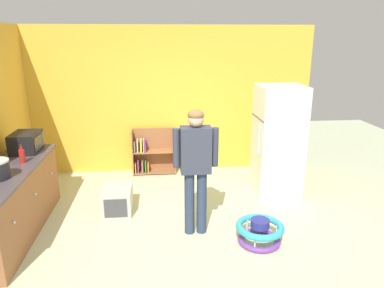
{
  "coord_description": "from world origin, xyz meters",
  "views": [
    {
      "loc": [
        -0.29,
        -4.23,
        2.5
      ],
      "look_at": [
        0.17,
        0.43,
        1.07
      ],
      "focal_mm": 33.14,
      "sensor_mm": 36.0,
      "label": 1
    }
  ],
  "objects_px": {
    "bookshelf": "(151,154)",
    "baby_walker": "(260,231)",
    "refrigerator": "(278,141)",
    "ketchup_bottle": "(22,156)",
    "kitchen_counter": "(11,203)",
    "pet_carrier": "(118,200)",
    "microwave": "(26,142)",
    "standing_person": "(196,162)"
  },
  "relations": [
    {
      "from": "bookshelf",
      "to": "baby_walker",
      "type": "relative_size",
      "value": 1.41
    },
    {
      "from": "refrigerator",
      "to": "baby_walker",
      "type": "relative_size",
      "value": 2.95
    },
    {
      "from": "baby_walker",
      "to": "ketchup_bottle",
      "type": "xyz_separation_m",
      "value": [
        -3.02,
        0.78,
        0.84
      ]
    },
    {
      "from": "kitchen_counter",
      "to": "pet_carrier",
      "type": "relative_size",
      "value": 3.99
    },
    {
      "from": "pet_carrier",
      "to": "microwave",
      "type": "height_order",
      "value": "microwave"
    },
    {
      "from": "bookshelf",
      "to": "standing_person",
      "type": "bearing_deg",
      "value": -74.87
    },
    {
      "from": "bookshelf",
      "to": "pet_carrier",
      "type": "xyz_separation_m",
      "value": [
        -0.48,
        -1.52,
        -0.2
      ]
    },
    {
      "from": "kitchen_counter",
      "to": "microwave",
      "type": "distance_m",
      "value": 0.96
    },
    {
      "from": "kitchen_counter",
      "to": "pet_carrier",
      "type": "height_order",
      "value": "kitchen_counter"
    },
    {
      "from": "standing_person",
      "to": "pet_carrier",
      "type": "height_order",
      "value": "standing_person"
    },
    {
      "from": "refrigerator",
      "to": "pet_carrier",
      "type": "height_order",
      "value": "refrigerator"
    },
    {
      "from": "pet_carrier",
      "to": "microwave",
      "type": "relative_size",
      "value": 1.15
    },
    {
      "from": "refrigerator",
      "to": "bookshelf",
      "type": "relative_size",
      "value": 2.09
    },
    {
      "from": "refrigerator",
      "to": "microwave",
      "type": "distance_m",
      "value": 3.82
    },
    {
      "from": "standing_person",
      "to": "kitchen_counter",
      "type": "bearing_deg",
      "value": 175.64
    },
    {
      "from": "refrigerator",
      "to": "pet_carrier",
      "type": "relative_size",
      "value": 3.22
    },
    {
      "from": "bookshelf",
      "to": "ketchup_bottle",
      "type": "relative_size",
      "value": 3.46
    },
    {
      "from": "bookshelf",
      "to": "ketchup_bottle",
      "type": "height_order",
      "value": "ketchup_bottle"
    },
    {
      "from": "kitchen_counter",
      "to": "refrigerator",
      "type": "relative_size",
      "value": 1.24
    },
    {
      "from": "pet_carrier",
      "to": "microwave",
      "type": "distance_m",
      "value": 1.55
    },
    {
      "from": "microwave",
      "to": "ketchup_bottle",
      "type": "relative_size",
      "value": 1.95
    },
    {
      "from": "refrigerator",
      "to": "ketchup_bottle",
      "type": "bearing_deg",
      "value": -169.58
    },
    {
      "from": "standing_person",
      "to": "baby_walker",
      "type": "xyz_separation_m",
      "value": [
        0.77,
        -0.33,
        -0.83
      ]
    },
    {
      "from": "ketchup_bottle",
      "to": "refrigerator",
      "type": "bearing_deg",
      "value": 10.42
    },
    {
      "from": "kitchen_counter",
      "to": "baby_walker",
      "type": "bearing_deg",
      "value": -9.3
    },
    {
      "from": "refrigerator",
      "to": "baby_walker",
      "type": "distance_m",
      "value": 1.77
    },
    {
      "from": "kitchen_counter",
      "to": "refrigerator",
      "type": "height_order",
      "value": "refrigerator"
    },
    {
      "from": "baby_walker",
      "to": "ketchup_bottle",
      "type": "bearing_deg",
      "value": 165.52
    },
    {
      "from": "kitchen_counter",
      "to": "microwave",
      "type": "bearing_deg",
      "value": 89.18
    },
    {
      "from": "refrigerator",
      "to": "bookshelf",
      "type": "xyz_separation_m",
      "value": [
        -2.05,
        1.1,
        -0.51
      ]
    },
    {
      "from": "pet_carrier",
      "to": "ketchup_bottle",
      "type": "height_order",
      "value": "ketchup_bottle"
    },
    {
      "from": "baby_walker",
      "to": "pet_carrier",
      "type": "xyz_separation_m",
      "value": [
        -1.86,
        1.04,
        0.02
      ]
    },
    {
      "from": "kitchen_counter",
      "to": "microwave",
      "type": "relative_size",
      "value": 4.59
    },
    {
      "from": "baby_walker",
      "to": "microwave",
      "type": "relative_size",
      "value": 1.26
    },
    {
      "from": "kitchen_counter",
      "to": "pet_carrier",
      "type": "bearing_deg",
      "value": 22.13
    },
    {
      "from": "refrigerator",
      "to": "microwave",
      "type": "relative_size",
      "value": 3.71
    },
    {
      "from": "pet_carrier",
      "to": "bookshelf",
      "type": "bearing_deg",
      "value": 72.36
    },
    {
      "from": "pet_carrier",
      "to": "refrigerator",
      "type": "bearing_deg",
      "value": 9.53
    },
    {
      "from": "bookshelf",
      "to": "standing_person",
      "type": "xyz_separation_m",
      "value": [
        0.6,
        -2.23,
        0.61
      ]
    },
    {
      "from": "kitchen_counter",
      "to": "standing_person",
      "type": "bearing_deg",
      "value": -4.36
    },
    {
      "from": "bookshelf",
      "to": "baby_walker",
      "type": "xyz_separation_m",
      "value": [
        1.37,
        -2.56,
        -0.22
      ]
    },
    {
      "from": "bookshelf",
      "to": "standing_person",
      "type": "relative_size",
      "value": 0.51
    }
  ]
}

